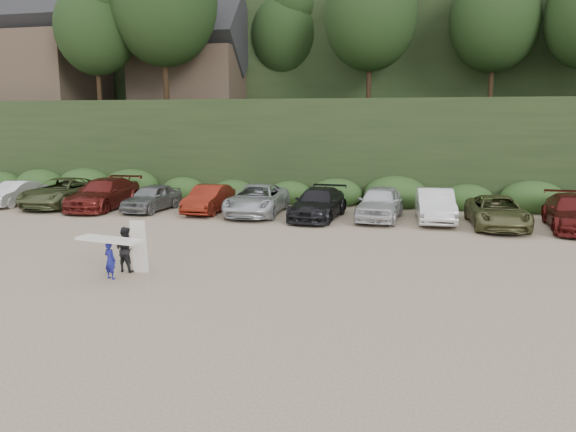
# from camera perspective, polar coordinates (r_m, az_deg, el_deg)

# --- Properties ---
(ground) EXTENTS (120.00, 120.00, 0.00)m
(ground) POSITION_cam_1_polar(r_m,az_deg,el_deg) (18.59, -4.33, -5.42)
(ground) COLOR tan
(ground) RESTS_ON ground
(hillside_backdrop) EXTENTS (90.00, 41.50, 28.00)m
(hillside_backdrop) POSITION_cam_1_polar(r_m,az_deg,el_deg) (53.64, 7.76, 16.63)
(hillside_backdrop) COLOR black
(hillside_backdrop) RESTS_ON ground
(parked_cars) EXTENTS (39.51, 6.12, 1.65)m
(parked_cars) POSITION_cam_1_polar(r_m,az_deg,el_deg) (28.28, -0.51, 1.50)
(parked_cars) COLOR silver
(parked_cars) RESTS_ON ground
(child_surfer) EXTENTS (2.22, 0.94, 1.29)m
(child_surfer) POSITION_cam_1_polar(r_m,az_deg,el_deg) (18.11, -17.67, -3.43)
(child_surfer) COLOR navy
(child_surfer) RESTS_ON ground
(adult_surfer) EXTENTS (1.21, 0.67, 1.74)m
(adult_surfer) POSITION_cam_1_polar(r_m,az_deg,el_deg) (18.85, -16.07, -3.23)
(adult_surfer) COLOR black
(adult_surfer) RESTS_ON ground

